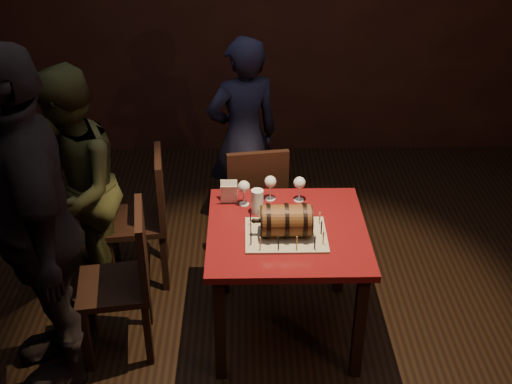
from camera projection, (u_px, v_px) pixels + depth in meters
room_shell at (261, 122)px, 3.30m from camera, size 5.04×5.04×2.80m
pub_table at (287, 244)px, 3.68m from camera, size 0.90×0.90×0.75m
cake_board at (286, 235)px, 3.55m from camera, size 0.45×0.35×0.01m
barrel_cake at (286, 221)px, 3.51m from camera, size 0.33×0.19×0.19m
birthday_candles at (286, 228)px, 3.53m from camera, size 0.40×0.30×0.09m
wine_glass_left at (244, 188)px, 3.78m from camera, size 0.07×0.07×0.16m
wine_glass_mid at (270, 183)px, 3.83m from camera, size 0.07×0.07×0.16m
wine_glass_right at (300, 184)px, 3.82m from camera, size 0.07×0.07×0.16m
pint_of_ale at (257, 202)px, 3.73m from camera, size 0.07×0.07×0.15m
menu_card at (229, 193)px, 3.83m from camera, size 0.10×0.05×0.13m
chair_back at (255, 200)px, 4.33m from camera, size 0.45×0.45×0.93m
chair_left_rear at (147, 211)px, 4.21m from camera, size 0.45×0.45×0.93m
chair_left_front at (127, 275)px, 3.62m from camera, size 0.45×0.45×0.93m
person_back at (243, 138)px, 4.64m from camera, size 0.64×0.53×1.50m
person_left_rear at (73, 190)px, 3.93m from camera, size 0.67×0.82×1.56m
person_left_front at (35, 226)px, 3.25m from camera, size 0.87×1.22×1.93m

